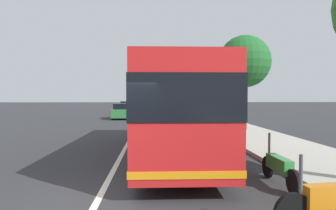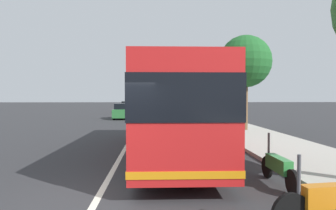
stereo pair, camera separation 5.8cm
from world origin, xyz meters
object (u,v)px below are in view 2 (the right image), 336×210
object	(u,v)px
coach_bus	(173,106)
motorcycle_nearest_curb	(278,167)
car_side_street	(124,112)
car_behind_bus	(156,109)
car_far_distant	(128,107)
car_oncoming	(165,112)
roadside_tree_mid_block	(245,62)

from	to	relation	value
coach_bus	motorcycle_nearest_curb	bearing A→B (deg)	-150.67
car_side_street	car_behind_bus	distance (m)	9.08
car_behind_bus	car_far_distant	world-z (taller)	car_far_distant
motorcycle_nearest_curb	coach_bus	bearing A→B (deg)	27.97
car_side_street	car_oncoming	size ratio (longest dim) A/B	1.02
car_far_distant	car_oncoming	bearing A→B (deg)	17.60
roadside_tree_mid_block	car_far_distant	bearing A→B (deg)	22.19
car_oncoming	car_behind_bus	distance (m)	9.33
coach_bus	car_oncoming	world-z (taller)	coach_bus
motorcycle_nearest_curb	car_behind_bus	xyz separation A→B (m)	(31.07, 2.76, 0.21)
motorcycle_nearest_curb	car_behind_bus	size ratio (longest dim) A/B	0.45
motorcycle_nearest_curb	car_side_street	distance (m)	23.41
car_side_street	car_far_distant	size ratio (longest dim) A/B	0.91
car_oncoming	car_behind_bus	bearing A→B (deg)	4.48
car_behind_bus	car_far_distant	bearing A→B (deg)	58.94
motorcycle_nearest_curb	car_oncoming	distance (m)	21.86
motorcycle_nearest_curb	car_behind_bus	world-z (taller)	car_behind_bus
coach_bus	motorcycle_nearest_curb	distance (m)	5.12
car_behind_bus	car_far_distant	size ratio (longest dim) A/B	1.03
coach_bus	car_side_street	distance (m)	18.68
car_oncoming	roadside_tree_mid_block	bearing A→B (deg)	-156.80
motorcycle_nearest_curb	car_side_street	bearing A→B (deg)	14.45
motorcycle_nearest_curb	car_far_distant	bearing A→B (deg)	10.49
coach_bus	roadside_tree_mid_block	bearing A→B (deg)	-35.25
coach_bus	car_oncoming	xyz separation A→B (m)	(17.43, -0.37, -1.16)
coach_bus	car_behind_bus	size ratio (longest dim) A/B	2.41
coach_bus	car_far_distant	bearing A→B (deg)	9.00
car_side_street	car_far_distant	xyz separation A→B (m)	(11.15, 0.53, 0.01)
car_side_street	roadside_tree_mid_block	xyz separation A→B (m)	(-11.44, -8.68, 3.65)
coach_bus	car_behind_bus	world-z (taller)	coach_bus
coach_bus	car_oncoming	size ratio (longest dim) A/B	2.79
car_behind_bus	roadside_tree_mid_block	distance (m)	20.94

